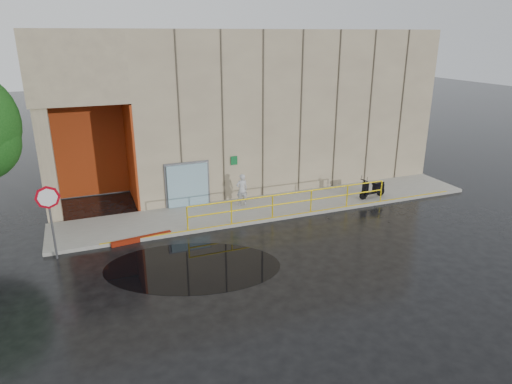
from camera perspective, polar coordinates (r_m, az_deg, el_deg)
ground at (r=16.51m, az=-4.20°, el=-9.08°), size 120.00×120.00×0.00m
sidewalk at (r=21.60m, az=2.34°, el=-1.79°), size 20.00×3.00×0.15m
building at (r=26.83m, az=-1.03°, el=11.49°), size 20.00×10.17×8.00m
guardrail at (r=20.34m, az=4.53°, el=-1.37°), size 9.56×0.06×1.03m
person at (r=21.32m, az=-1.77°, el=0.31°), size 0.56×0.37×1.51m
scooter at (r=23.02m, az=14.44°, el=0.96°), size 1.58×0.69×1.20m
stop_sign at (r=17.63m, az=-24.45°, el=-1.72°), size 0.85×0.12×2.82m
red_curb at (r=18.78m, az=-14.10°, el=-5.68°), size 2.40×0.49×0.18m
puddle at (r=16.50m, az=-7.93°, el=-9.23°), size 7.12×5.61×0.01m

